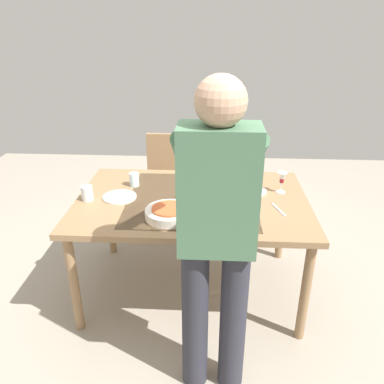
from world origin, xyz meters
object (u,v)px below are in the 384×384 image
(chair_near, at_px, (168,177))
(dinner_plate_far, at_px, (250,191))
(dining_table, at_px, (192,207))
(side_bowl_salad, at_px, (225,177))
(water_cup_near_left, at_px, (87,193))
(water_cup_near_right, at_px, (134,179))
(person_server, at_px, (217,231))
(serving_bowl_pasta, at_px, (169,213))
(dinner_plate_near, at_px, (120,197))
(wine_glass_left, at_px, (282,179))
(wine_bottle, at_px, (210,161))

(chair_near, distance_m, dinner_plate_far, 1.05)
(dining_table, height_order, side_bowl_salad, side_bowl_salad)
(dining_table, bearing_deg, water_cup_near_left, 4.91)
(water_cup_near_right, height_order, side_bowl_salad, water_cup_near_right)
(person_server, relative_size, serving_bowl_pasta, 5.63)
(dining_table, height_order, chair_near, chair_near)
(person_server, xyz_separation_m, dinner_plate_near, (0.66, -0.77, -0.20))
(chair_near, relative_size, serving_bowl_pasta, 3.03)
(dining_table, distance_m, dinner_plate_near, 0.50)
(water_cup_near_left, bearing_deg, wine_glass_left, -171.50)
(person_server, bearing_deg, wine_glass_left, -116.48)
(chair_near, xyz_separation_m, dinner_plate_near, (0.22, 0.92, 0.23))
(wine_bottle, distance_m, water_cup_near_left, 0.97)
(dinner_plate_far, bearing_deg, wine_glass_left, 178.68)
(chair_near, bearing_deg, water_cup_near_right, 77.40)
(chair_near, distance_m, water_cup_near_left, 1.09)
(side_bowl_salad, relative_size, dinner_plate_far, 0.78)
(wine_bottle, xyz_separation_m, wine_glass_left, (-0.51, 0.31, -0.01))
(dining_table, xyz_separation_m, water_cup_near_right, (0.44, -0.20, 0.12))
(dining_table, height_order, person_server, person_server)
(side_bowl_salad, xyz_separation_m, dinner_plate_far, (-0.18, 0.17, -0.03))
(dining_table, relative_size, dinner_plate_near, 6.86)
(wine_glass_left, height_order, water_cup_near_right, wine_glass_left)
(wine_glass_left, height_order, dinner_plate_near, wine_glass_left)
(dining_table, bearing_deg, chair_near, -73.00)
(dining_table, height_order, wine_bottle, wine_bottle)
(water_cup_near_right, distance_m, dinner_plate_far, 0.85)
(person_server, relative_size, wine_bottle, 5.71)
(side_bowl_salad, bearing_deg, person_server, 86.44)
(person_server, relative_size, side_bowl_salad, 9.38)
(dinner_plate_near, bearing_deg, water_cup_near_left, 12.65)
(dining_table, bearing_deg, person_server, 101.57)
(chair_near, xyz_separation_m, water_cup_near_left, (0.43, 0.97, 0.28))
(wine_glass_left, relative_size, side_bowl_salad, 0.84)
(dining_table, relative_size, wine_bottle, 5.33)
(chair_near, bearing_deg, wine_bottle, 130.41)
(chair_near, relative_size, side_bowl_salad, 5.06)
(side_bowl_salad, bearing_deg, wine_bottle, -49.22)
(dinner_plate_far, bearing_deg, side_bowl_salad, -43.68)
(dinner_plate_near, bearing_deg, wine_bottle, -142.87)
(chair_near, bearing_deg, wine_glass_left, 139.45)
(person_server, bearing_deg, serving_bowl_pasta, -60.70)
(dining_table, bearing_deg, wine_bottle, -104.13)
(person_server, bearing_deg, dinner_plate_near, -49.53)
(dining_table, xyz_separation_m, serving_bowl_pasta, (0.13, 0.28, 0.10))
(dining_table, relative_size, water_cup_near_right, 15.93)
(chair_near, xyz_separation_m, wine_glass_left, (-0.90, 0.77, 0.33))
(wine_bottle, height_order, serving_bowl_pasta, wine_bottle)
(water_cup_near_right, bearing_deg, dinner_plate_far, 176.30)
(wine_glass_left, relative_size, serving_bowl_pasta, 0.50)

